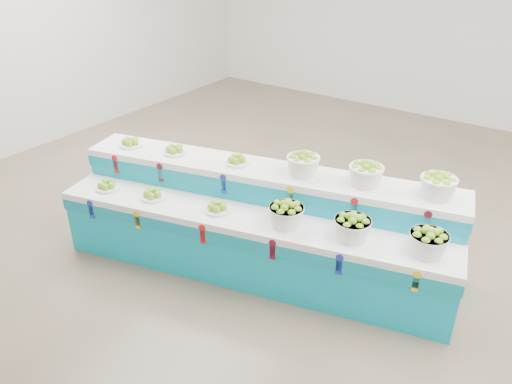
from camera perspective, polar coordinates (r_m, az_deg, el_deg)
ground at (r=5.86m, az=5.81°, el=-5.31°), size 10.00×10.00×0.00m
back_wall at (r=9.67m, az=22.23°, el=19.05°), size 10.00×0.00×10.00m
display_stand at (r=5.15m, az=0.00°, el=-3.53°), size 4.16×1.96×1.02m
plate_lower_left at (r=5.56m, az=-16.60°, el=0.81°), size 0.31×0.31×0.10m
plate_lower_mid at (r=5.26m, az=-11.68°, el=-0.20°), size 0.31×0.31×0.10m
plate_lower_right at (r=4.93m, az=-4.42°, el=-1.68°), size 0.31×0.31×0.10m
basket_lower_left at (r=4.67m, az=3.47°, el=-2.52°), size 0.40×0.40×0.24m
basket_lower_mid at (r=4.55m, az=10.91°, el=-3.92°), size 0.40×0.40×0.24m
basket_lower_right at (r=4.51m, az=19.03°, el=-5.38°), size 0.40×0.40×0.24m
plate_upper_left at (r=5.80m, az=-14.12°, el=5.56°), size 0.31×0.31×0.10m
plate_upper_mid at (r=5.51m, az=-9.26°, el=4.85°), size 0.31×0.31×0.10m
plate_upper_right at (r=5.20m, az=-2.20°, el=3.74°), size 0.31×0.31×0.10m
basket_upper_left at (r=4.95m, az=5.38°, el=3.23°), size 0.40×0.40×0.24m
basket_upper_mid at (r=4.84m, az=12.42°, el=2.05°), size 0.40×0.40×0.24m
basket_upper_right at (r=4.81m, az=20.03°, el=0.73°), size 0.40×0.40×0.24m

